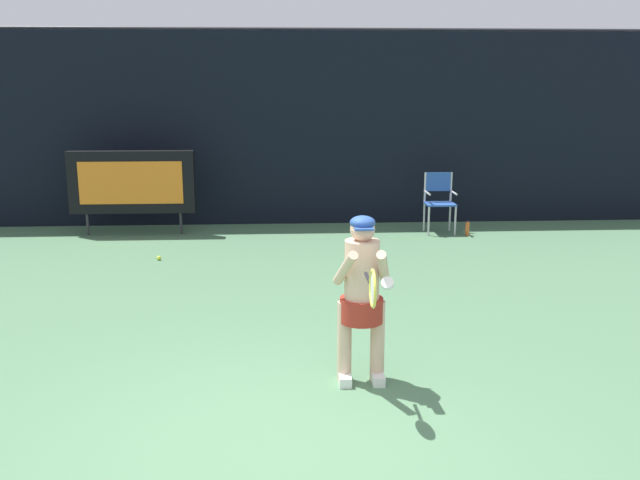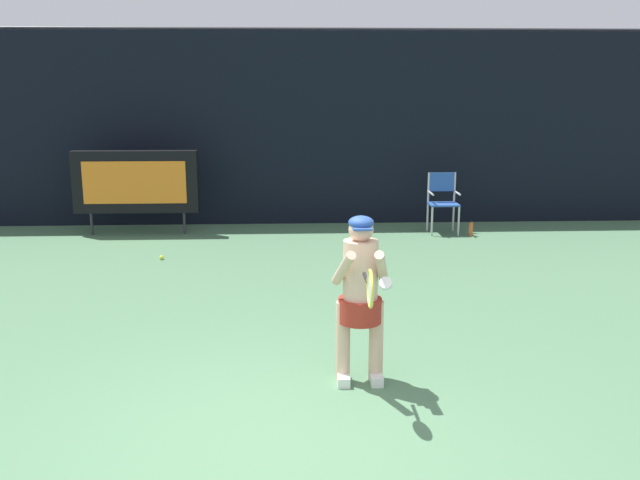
# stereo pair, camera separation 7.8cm
# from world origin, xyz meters

# --- Properties ---
(ground) EXTENTS (18.00, 22.00, 0.03)m
(ground) POSITION_xyz_m (0.00, -0.19, -0.01)
(ground) COLOR #4C7652
(backdrop_screen) EXTENTS (18.00, 0.12, 3.66)m
(backdrop_screen) POSITION_xyz_m (0.00, 8.50, 1.81)
(backdrop_screen) COLOR black
(backdrop_screen) RESTS_ON ground
(scoreboard) EXTENTS (2.20, 0.21, 1.50)m
(scoreboard) POSITION_xyz_m (-2.58, 7.61, 0.95)
(scoreboard) COLOR black
(scoreboard) RESTS_ON ground
(umpire_chair) EXTENTS (0.52, 0.44, 1.08)m
(umpire_chair) POSITION_xyz_m (2.91, 7.50, 0.62)
(umpire_chair) COLOR #B7B7BC
(umpire_chair) RESTS_ON ground
(water_bottle) EXTENTS (0.07, 0.07, 0.27)m
(water_bottle) POSITION_xyz_m (3.37, 7.21, 0.12)
(water_bottle) COLOR #CC5C26
(water_bottle) RESTS_ON ground
(tennis_player) EXTENTS (0.52, 0.59, 1.54)m
(tennis_player) POSITION_xyz_m (0.76, 1.17, 0.85)
(tennis_player) COLOR white
(tennis_player) RESTS_ON ground
(tennis_racket) EXTENTS (0.03, 0.60, 0.31)m
(tennis_racket) POSITION_xyz_m (0.76, 0.52, 1.08)
(tennis_racket) COLOR black
(tennis_ball_spare) EXTENTS (0.07, 0.07, 0.07)m
(tennis_ball_spare) POSITION_xyz_m (-1.84, 5.73, 0.03)
(tennis_ball_spare) COLOR #CCDB3D
(tennis_ball_spare) RESTS_ON ground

